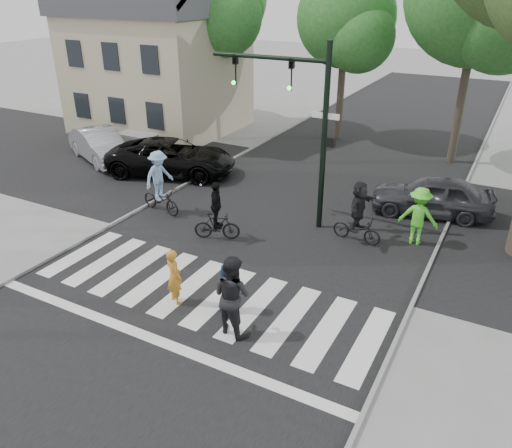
{
  "coord_description": "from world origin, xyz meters",
  "views": [
    {
      "loc": [
        6.57,
        -8.23,
        7.47
      ],
      "look_at": [
        0.5,
        3.0,
        1.3
      ],
      "focal_mm": 35.0,
      "sensor_mm": 36.0,
      "label": 1
    }
  ],
  "objects_px": {
    "cyclist_mid": "(217,216)",
    "traffic_signal": "(300,110)",
    "car_suv": "(172,157)",
    "car_silver": "(100,145)",
    "pedestrian_woman": "(174,276)",
    "cyclist_left": "(160,186)",
    "car_grey": "(432,196)",
    "pedestrian_adult": "(232,295)",
    "pedestrian_child": "(228,287)",
    "cyclist_right": "(358,215)"
  },
  "relations": [
    {
      "from": "cyclist_mid",
      "to": "traffic_signal",
      "type": "bearing_deg",
      "value": 53.99
    },
    {
      "from": "car_suv",
      "to": "car_silver",
      "type": "xyz_separation_m",
      "value": [
        -4.03,
        -0.08,
        -0.02
      ]
    },
    {
      "from": "pedestrian_woman",
      "to": "cyclist_mid",
      "type": "distance_m",
      "value": 3.66
    },
    {
      "from": "cyclist_left",
      "to": "car_grey",
      "type": "relative_size",
      "value": 0.55
    },
    {
      "from": "pedestrian_adult",
      "to": "cyclist_left",
      "type": "bearing_deg",
      "value": -26.88
    },
    {
      "from": "pedestrian_child",
      "to": "pedestrian_adult",
      "type": "distance_m",
      "value": 0.91
    },
    {
      "from": "cyclist_left",
      "to": "car_grey",
      "type": "bearing_deg",
      "value": 27.15
    },
    {
      "from": "cyclist_right",
      "to": "car_suv",
      "type": "xyz_separation_m",
      "value": [
        -8.98,
        2.26,
        -0.15
      ]
    },
    {
      "from": "pedestrian_woman",
      "to": "cyclist_mid",
      "type": "xyz_separation_m",
      "value": [
        -0.97,
        3.53,
        0.04
      ]
    },
    {
      "from": "pedestrian_adult",
      "to": "car_grey",
      "type": "xyz_separation_m",
      "value": [
        2.78,
        9.1,
        -0.3
      ]
    },
    {
      "from": "pedestrian_woman",
      "to": "car_silver",
      "type": "relative_size",
      "value": 0.34
    },
    {
      "from": "traffic_signal",
      "to": "cyclist_mid",
      "type": "xyz_separation_m",
      "value": [
        -1.73,
        -2.37,
        -3.1
      ]
    },
    {
      "from": "cyclist_mid",
      "to": "cyclist_right",
      "type": "height_order",
      "value": "cyclist_right"
    },
    {
      "from": "pedestrian_adult",
      "to": "cyclist_left",
      "type": "relative_size",
      "value": 0.89
    },
    {
      "from": "traffic_signal",
      "to": "pedestrian_child",
      "type": "xyz_separation_m",
      "value": [
        0.64,
        -5.57,
        -3.23
      ]
    },
    {
      "from": "car_suv",
      "to": "car_silver",
      "type": "distance_m",
      "value": 4.03
    },
    {
      "from": "pedestrian_child",
      "to": "car_suv",
      "type": "relative_size",
      "value": 0.25
    },
    {
      "from": "cyclist_mid",
      "to": "car_suv",
      "type": "distance_m",
      "value": 6.53
    },
    {
      "from": "cyclist_right",
      "to": "pedestrian_woman",
      "type": "bearing_deg",
      "value": -118.95
    },
    {
      "from": "car_suv",
      "to": "car_grey",
      "type": "xyz_separation_m",
      "value": [
        10.65,
        1.01,
        -0.04
      ]
    },
    {
      "from": "cyclist_mid",
      "to": "car_silver",
      "type": "xyz_separation_m",
      "value": [
        -9.0,
        4.15,
        -0.06
      ]
    },
    {
      "from": "pedestrian_adult",
      "to": "traffic_signal",
      "type": "bearing_deg",
      "value": -67.28
    },
    {
      "from": "traffic_signal",
      "to": "car_grey",
      "type": "height_order",
      "value": "traffic_signal"
    },
    {
      "from": "pedestrian_child",
      "to": "pedestrian_adult",
      "type": "height_order",
      "value": "pedestrian_adult"
    },
    {
      "from": "pedestrian_child",
      "to": "car_suv",
      "type": "bearing_deg",
      "value": -38.23
    },
    {
      "from": "pedestrian_adult",
      "to": "cyclist_right",
      "type": "xyz_separation_m",
      "value": [
        1.12,
        5.83,
        -0.1
      ]
    },
    {
      "from": "car_silver",
      "to": "pedestrian_woman",
      "type": "bearing_deg",
      "value": -102.98
    },
    {
      "from": "pedestrian_child",
      "to": "cyclist_left",
      "type": "height_order",
      "value": "cyclist_left"
    },
    {
      "from": "traffic_signal",
      "to": "pedestrian_woman",
      "type": "height_order",
      "value": "traffic_signal"
    },
    {
      "from": "pedestrian_child",
      "to": "cyclist_right",
      "type": "relative_size",
      "value": 0.66
    },
    {
      "from": "car_suv",
      "to": "car_silver",
      "type": "relative_size",
      "value": 1.22
    },
    {
      "from": "pedestrian_woman",
      "to": "cyclist_mid",
      "type": "relative_size",
      "value": 0.79
    },
    {
      "from": "pedestrian_child",
      "to": "cyclist_right",
      "type": "distance_m",
      "value": 5.43
    },
    {
      "from": "cyclist_left",
      "to": "cyclist_mid",
      "type": "xyz_separation_m",
      "value": [
        2.91,
        -0.84,
        -0.19
      ]
    },
    {
      "from": "pedestrian_child",
      "to": "cyclist_mid",
      "type": "bearing_deg",
      "value": -46.37
    },
    {
      "from": "pedestrian_woman",
      "to": "pedestrian_adult",
      "type": "height_order",
      "value": "pedestrian_adult"
    },
    {
      "from": "traffic_signal",
      "to": "cyclist_left",
      "type": "relative_size",
      "value": 2.63
    },
    {
      "from": "pedestrian_child",
      "to": "car_grey",
      "type": "distance_m",
      "value": 9.06
    },
    {
      "from": "cyclist_right",
      "to": "car_suv",
      "type": "distance_m",
      "value": 9.27
    },
    {
      "from": "pedestrian_woman",
      "to": "car_suv",
      "type": "bearing_deg",
      "value": -29.94
    },
    {
      "from": "cyclist_left",
      "to": "cyclist_right",
      "type": "xyz_separation_m",
      "value": [
        6.92,
        1.13,
        -0.08
      ]
    },
    {
      "from": "traffic_signal",
      "to": "pedestrian_woman",
      "type": "bearing_deg",
      "value": -97.3
    },
    {
      "from": "traffic_signal",
      "to": "pedestrian_woman",
      "type": "relative_size",
      "value": 3.94
    },
    {
      "from": "pedestrian_woman",
      "to": "cyclist_right",
      "type": "height_order",
      "value": "cyclist_right"
    },
    {
      "from": "traffic_signal",
      "to": "cyclist_mid",
      "type": "relative_size",
      "value": 3.1
    },
    {
      "from": "pedestrian_adult",
      "to": "cyclist_mid",
      "type": "relative_size",
      "value": 1.04
    },
    {
      "from": "traffic_signal",
      "to": "car_suv",
      "type": "distance_m",
      "value": 7.63
    },
    {
      "from": "pedestrian_child",
      "to": "car_suv",
      "type": "height_order",
      "value": "car_suv"
    },
    {
      "from": "cyclist_left",
      "to": "cyclist_right",
      "type": "relative_size",
      "value": 1.12
    },
    {
      "from": "cyclist_right",
      "to": "traffic_signal",
      "type": "bearing_deg",
      "value": 169.91
    }
  ]
}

